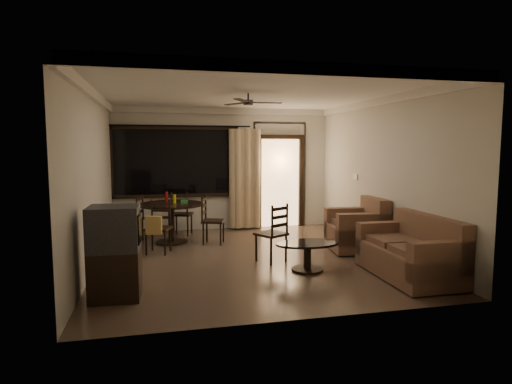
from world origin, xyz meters
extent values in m
plane|color=#7F6651|center=(0.00, 0.00, 0.00)|extent=(5.50, 5.50, 0.00)
plane|color=beige|center=(0.00, 2.75, 1.40)|extent=(5.00, 0.00, 5.00)
plane|color=beige|center=(0.00, -2.75, 1.40)|extent=(5.00, 0.00, 5.00)
plane|color=beige|center=(-2.50, 0.00, 1.40)|extent=(0.00, 5.50, 5.50)
plane|color=beige|center=(2.50, 0.00, 1.40)|extent=(0.00, 5.50, 5.50)
plane|color=white|center=(0.00, 0.00, 2.80)|extent=(5.50, 5.50, 0.00)
cube|color=black|center=(-1.10, 2.72, 1.57)|extent=(2.70, 0.04, 1.45)
cylinder|color=black|center=(-1.00, 2.63, 2.38)|extent=(3.20, 0.03, 0.03)
cube|color=#FFC684|center=(1.35, 2.71, 1.05)|extent=(0.91, 0.03, 2.08)
cube|color=white|center=(2.48, 1.05, 1.30)|extent=(0.02, 0.18, 0.12)
cylinder|color=black|center=(0.00, 0.00, 2.74)|extent=(0.03, 0.03, 0.12)
cylinder|color=black|center=(0.00, 0.00, 2.65)|extent=(0.16, 0.16, 0.08)
cylinder|color=black|center=(-1.26, 1.49, 0.77)|extent=(1.27, 1.27, 0.04)
cylinder|color=black|center=(-1.26, 1.49, 0.39)|extent=(0.13, 0.13, 0.74)
cylinder|color=black|center=(-1.26, 1.49, 0.02)|extent=(0.64, 0.64, 0.03)
cylinder|color=maroon|center=(-1.34, 1.58, 0.90)|extent=(0.06, 0.06, 0.22)
cylinder|color=#B5B113|center=(-1.19, 1.42, 0.88)|extent=(0.06, 0.06, 0.18)
cube|color=#288832|center=(-1.00, 1.54, 0.82)|extent=(0.14, 0.10, 0.05)
cube|color=black|center=(-2.05, 1.75, 0.45)|extent=(0.53, 0.53, 0.04)
cube|color=black|center=(-0.45, 1.23, 0.45)|extent=(0.53, 0.53, 0.04)
cube|color=black|center=(-1.52, 0.68, 0.45)|extent=(0.53, 0.53, 0.04)
cube|color=tan|center=(-1.59, 0.47, 0.55)|extent=(0.29, 0.16, 0.32)
cube|color=black|center=(-1.01, 2.25, 0.45)|extent=(0.53, 0.53, 0.04)
cube|color=black|center=(-2.05, -1.57, 0.31)|extent=(0.63, 0.58, 0.62)
cube|color=black|center=(-2.05, -1.57, 0.90)|extent=(0.63, 0.58, 0.55)
cube|color=black|center=(-1.74, -1.58, 0.90)|extent=(0.04, 0.44, 0.38)
cube|color=#4B2F22|center=(2.05, -1.62, 0.23)|extent=(0.91, 1.68, 0.42)
cube|color=#4B2F22|center=(2.39, -1.62, 0.57)|extent=(0.23, 1.67, 0.68)
cube|color=#4B2F22|center=(2.04, -2.36, 0.44)|extent=(0.89, 0.20, 0.52)
cube|color=#4B2F22|center=(2.06, -0.88, 0.44)|extent=(0.89, 0.20, 0.52)
cube|color=#4B2F22|center=(2.00, -1.62, 0.47)|extent=(0.64, 1.46, 0.12)
cube|color=#4B2F22|center=(2.05, 0.09, 0.25)|extent=(1.05, 1.05, 0.45)
cube|color=#4B2F22|center=(2.41, 0.05, 0.61)|extent=(0.33, 0.97, 0.72)
cube|color=#4B2F22|center=(2.01, -0.29, 0.47)|extent=(0.96, 0.30, 0.56)
cube|color=#4B2F22|center=(2.09, 0.46, 0.47)|extent=(0.96, 0.30, 0.56)
cube|color=#4B2F22|center=(1.99, 0.09, 0.50)|extent=(0.74, 0.79, 0.13)
ellipsoid|color=navy|center=(1.99, 0.09, 0.62)|extent=(0.40, 0.33, 0.12)
ellipsoid|color=black|center=(0.73, -0.96, 0.42)|extent=(1.01, 0.60, 0.03)
cylinder|color=black|center=(0.73, -0.96, 0.21)|extent=(0.11, 0.11, 0.40)
cylinder|color=black|center=(0.73, -0.96, 0.02)|extent=(0.49, 0.49, 0.03)
cube|color=black|center=(0.32, -0.32, 0.47)|extent=(0.60, 0.60, 0.04)
camera|label=1|loc=(-1.49, -7.09, 1.91)|focal=30.00mm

